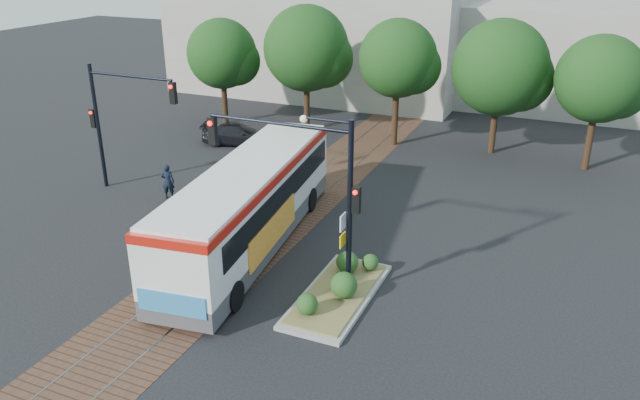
{
  "coord_description": "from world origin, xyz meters",
  "views": [
    {
      "loc": [
        11.53,
        -17.96,
        11.34
      ],
      "look_at": [
        2.37,
        3.09,
        1.6
      ],
      "focal_mm": 35.0,
      "sensor_mm": 36.0,
      "label": 1
    }
  ],
  "objects": [
    {
      "name": "parked_car",
      "position": [
        -6.95,
        12.43,
        0.61
      ],
      "size": [
        4.54,
        2.91,
        1.23
      ],
      "primitive_type": "imported",
      "rotation": [
        0.0,
        0.0,
        1.88
      ],
      "color": "black",
      "rests_on": "ground"
    },
    {
      "name": "signal_pole_main",
      "position": [
        3.86,
        -0.81,
        4.16
      ],
      "size": [
        5.49,
        0.46,
        6.0
      ],
      "color": "black",
      "rests_on": "ground"
    },
    {
      "name": "warehouses",
      "position": [
        -0.53,
        28.75,
        3.81
      ],
      "size": [
        40.0,
        13.0,
        8.0
      ],
      "color": "#ADA899",
      "rests_on": "ground"
    },
    {
      "name": "officer",
      "position": [
        -5.73,
        3.96,
        0.83
      ],
      "size": [
        0.71,
        0.59,
        1.65
      ],
      "primitive_type": "imported",
      "rotation": [
        0.0,
        0.0,
        3.52
      ],
      "color": "black",
      "rests_on": "ground"
    },
    {
      "name": "trackbed",
      "position": [
        0.0,
        4.0,
        0.01
      ],
      "size": [
        3.6,
        40.0,
        0.02
      ],
      "color": "brown",
      "rests_on": "ground"
    },
    {
      "name": "ground",
      "position": [
        0.0,
        0.0,
        0.0
      ],
      "size": [
        120.0,
        120.0,
        0.0
      ],
      "primitive_type": "plane",
      "color": "black",
      "rests_on": "ground"
    },
    {
      "name": "traffic_island",
      "position": [
        4.82,
        -0.9,
        0.33
      ],
      "size": [
        2.2,
        5.2,
        1.13
      ],
      "color": "gray",
      "rests_on": "ground"
    },
    {
      "name": "tree_row",
      "position": [
        1.21,
        16.42,
        4.85
      ],
      "size": [
        26.4,
        5.6,
        7.67
      ],
      "color": "#382314",
      "rests_on": "ground"
    },
    {
      "name": "signal_pole_left",
      "position": [
        -8.37,
        4.0,
        3.86
      ],
      "size": [
        4.99,
        0.34,
        6.0
      ],
      "color": "black",
      "rests_on": "ground"
    },
    {
      "name": "city_bus",
      "position": [
        0.2,
        1.29,
        1.87
      ],
      "size": [
        4.2,
        12.75,
        3.35
      ],
      "rotation": [
        0.0,
        0.0,
        0.12
      ],
      "color": "#47474A",
      "rests_on": "ground"
    }
  ]
}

